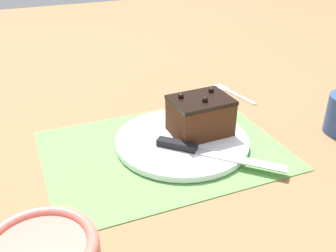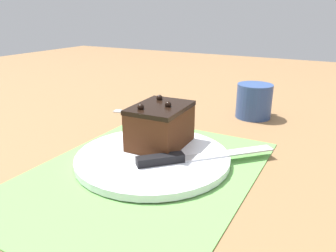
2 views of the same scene
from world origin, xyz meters
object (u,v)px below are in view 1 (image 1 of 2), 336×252
chocolate_cake (200,115)px  serving_knife (198,150)px  dessert_fork (231,92)px  cake_plate (182,141)px

chocolate_cake → serving_knife: size_ratio=0.63×
serving_knife → dessert_fork: (0.22, 0.25, -0.02)m
chocolate_cake → serving_knife: chocolate_cake is taller
serving_knife → cake_plate: bearing=-130.1°
cake_plate → chocolate_cake: (0.04, 0.01, 0.04)m
chocolate_cake → serving_knife: (-0.04, -0.07, -0.03)m
chocolate_cake → dessert_fork: bearing=44.5°
cake_plate → serving_knife: size_ratio=1.40×
serving_knife → dessert_fork: 0.33m
cake_plate → serving_knife: (0.01, -0.06, 0.01)m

